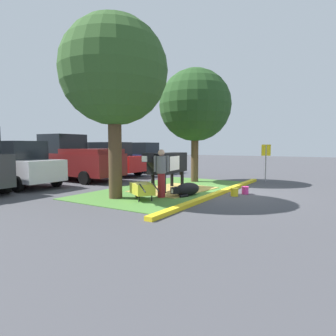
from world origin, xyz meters
TOP-DOWN VIEW (x-y plane):
  - ground_plane at (0.00, 0.00)m, footprint 80.00×80.00m
  - grass_island at (-0.45, 2.20)m, footprint 8.08×4.27m
  - curb_yellow at (-0.45, -0.08)m, footprint 9.28×0.24m
  - hay_bedding at (-0.56, 1.87)m, footprint 3.43×2.72m
  - shade_tree_left at (-3.21, 2.66)m, footprint 3.61×3.61m
  - shade_tree_right at (2.31, 2.39)m, footprint 3.55×3.55m
  - cow_holstein at (-0.81, 2.06)m, footprint 3.13×0.94m
  - calf_lying at (-1.47, 0.80)m, footprint 1.33×0.80m
  - person_handler at (-2.26, 1.39)m, footprint 0.34×0.47m
  - wheelbarrow at (-3.00, 1.67)m, footprint 1.21×1.49m
  - parking_sign at (4.21, -0.63)m, footprint 0.16×0.43m
  - bucket_yellow at (-0.58, -0.67)m, footprint 0.30×0.30m
  - bucket_pink at (0.06, -0.87)m, footprint 0.27×0.27m
  - hatchback_white at (-3.35, 8.31)m, footprint 2.08×4.43m
  - pickup_truck_maroon at (-0.37, 8.16)m, footprint 2.30×5.44m
  - sedan_red at (2.27, 8.08)m, footprint 2.08×4.43m
  - sedan_blue at (5.03, 7.97)m, footprint 2.08×4.43m

SIDE VIEW (x-z plane):
  - ground_plane at x=0.00m, z-range 0.00..0.00m
  - grass_island at x=-0.45m, z-range 0.00..0.02m
  - hay_bedding at x=-0.56m, z-range 0.01..0.04m
  - curb_yellow at x=-0.45m, z-range 0.00..0.12m
  - bucket_pink at x=0.06m, z-range 0.01..0.29m
  - bucket_yellow at x=-0.58m, z-range 0.01..0.30m
  - calf_lying at x=-1.47m, z-range 0.00..0.48m
  - wheelbarrow at x=-3.00m, z-range 0.07..0.70m
  - person_handler at x=-2.26m, z-range 0.07..1.76m
  - hatchback_white at x=-3.35m, z-range -0.03..1.99m
  - sedan_red at x=2.27m, z-range -0.03..1.99m
  - sedan_blue at x=5.03m, z-range -0.03..1.99m
  - cow_holstein at x=-0.81m, z-range 0.33..1.89m
  - pickup_truck_maroon at x=-0.37m, z-range -0.10..2.32m
  - parking_sign at x=4.21m, z-range 0.39..2.26m
  - shade_tree_right at x=2.31m, z-range 1.00..6.59m
  - shade_tree_left at x=-3.21m, z-range 1.22..7.34m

